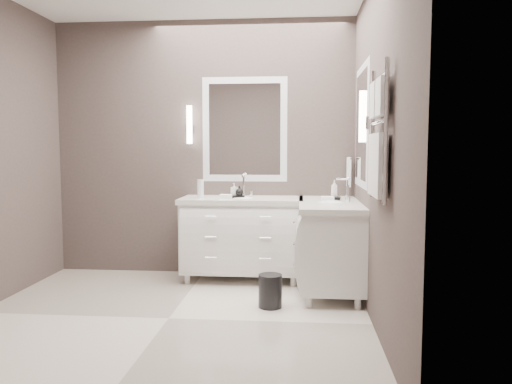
# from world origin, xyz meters

# --- Properties ---
(floor) EXTENTS (3.20, 3.00, 0.01)m
(floor) POSITION_xyz_m (0.00, 0.00, -0.01)
(floor) COLOR white
(floor) RESTS_ON ground
(wall_back) EXTENTS (3.20, 0.01, 2.70)m
(wall_back) POSITION_xyz_m (0.00, 1.50, 1.35)
(wall_back) COLOR #443936
(wall_back) RESTS_ON floor
(wall_front) EXTENTS (3.20, 0.01, 2.70)m
(wall_front) POSITION_xyz_m (0.00, -1.50, 1.35)
(wall_front) COLOR #443936
(wall_front) RESTS_ON floor
(wall_right) EXTENTS (0.01, 3.00, 2.70)m
(wall_right) POSITION_xyz_m (1.60, 0.00, 1.35)
(wall_right) COLOR #443936
(wall_right) RESTS_ON floor
(vanity_back) EXTENTS (1.24, 0.59, 0.97)m
(vanity_back) POSITION_xyz_m (0.45, 1.23, 0.49)
(vanity_back) COLOR white
(vanity_back) RESTS_ON floor
(vanity_right) EXTENTS (0.59, 1.24, 0.97)m
(vanity_right) POSITION_xyz_m (1.33, 0.90, 0.49)
(vanity_right) COLOR white
(vanity_right) RESTS_ON floor
(mirror_back) EXTENTS (0.90, 0.02, 1.10)m
(mirror_back) POSITION_xyz_m (0.45, 1.49, 1.55)
(mirror_back) COLOR white
(mirror_back) RESTS_ON wall_back
(mirror_right) EXTENTS (0.02, 0.90, 1.10)m
(mirror_right) POSITION_xyz_m (1.59, 0.80, 1.55)
(mirror_right) COLOR white
(mirror_right) RESTS_ON wall_right
(sconce_back) EXTENTS (0.06, 0.06, 0.40)m
(sconce_back) POSITION_xyz_m (-0.13, 1.43, 1.59)
(sconce_back) COLOR white
(sconce_back) RESTS_ON wall_back
(sconce_right) EXTENTS (0.06, 0.06, 0.40)m
(sconce_right) POSITION_xyz_m (1.53, 0.22, 1.59)
(sconce_right) COLOR white
(sconce_right) RESTS_ON wall_right
(towel_bar_corner) EXTENTS (0.03, 0.22, 0.30)m
(towel_bar_corner) POSITION_xyz_m (1.54, 1.36, 1.12)
(towel_bar_corner) COLOR white
(towel_bar_corner) RESTS_ON wall_right
(towel_ladder) EXTENTS (0.06, 0.58, 0.90)m
(towel_ladder) POSITION_xyz_m (1.55, -0.40, 1.39)
(towel_ladder) COLOR white
(towel_ladder) RESTS_ON wall_right
(waste_bin) EXTENTS (0.23, 0.23, 0.28)m
(waste_bin) POSITION_xyz_m (0.79, 0.35, 0.14)
(waste_bin) COLOR black
(waste_bin) RESTS_ON floor
(amenity_tray_back) EXTENTS (0.17, 0.13, 0.02)m
(amenity_tray_back) POSITION_xyz_m (0.40, 1.22, 0.86)
(amenity_tray_back) COLOR black
(amenity_tray_back) RESTS_ON vanity_back
(amenity_tray_right) EXTENTS (0.14, 0.18, 0.02)m
(amenity_tray_right) POSITION_xyz_m (1.37, 1.12, 0.86)
(amenity_tray_right) COLOR black
(amenity_tray_right) RESTS_ON vanity_right
(water_bottle) EXTENTS (0.09, 0.09, 0.19)m
(water_bottle) POSITION_xyz_m (0.04, 1.16, 0.94)
(water_bottle) COLOR silver
(water_bottle) RESTS_ON vanity_back
(soap_bottle_a) EXTENTS (0.07, 0.07, 0.12)m
(soap_bottle_a) POSITION_xyz_m (0.37, 1.24, 0.94)
(soap_bottle_a) COLOR white
(soap_bottle_a) RESTS_ON amenity_tray_back
(soap_bottle_b) EXTENTS (0.09, 0.09, 0.10)m
(soap_bottle_b) POSITION_xyz_m (0.43, 1.19, 0.92)
(soap_bottle_b) COLOR black
(soap_bottle_b) RESTS_ON amenity_tray_back
(soap_bottle_c) EXTENTS (0.07, 0.07, 0.17)m
(soap_bottle_c) POSITION_xyz_m (1.37, 1.12, 0.96)
(soap_bottle_c) COLOR white
(soap_bottle_c) RESTS_ON amenity_tray_right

